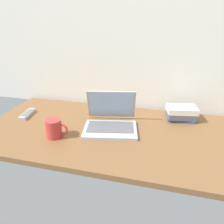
% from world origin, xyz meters
% --- Properties ---
extents(desk, '(1.60, 0.76, 0.03)m').
position_xyz_m(desk, '(0.00, 0.00, 0.01)').
color(desk, brown).
rests_on(desk, ground).
extents(laptop, '(0.36, 0.34, 0.21)m').
position_xyz_m(laptop, '(-0.03, 0.04, 0.08)').
color(laptop, '#B2B5BA').
rests_on(laptop, desk).
extents(coffee_mug, '(0.13, 0.09, 0.10)m').
position_xyz_m(coffee_mug, '(-0.30, -0.15, 0.08)').
color(coffee_mug, red).
rests_on(coffee_mug, desk).
extents(remote_control_near, '(0.07, 0.17, 0.02)m').
position_xyz_m(remote_control_near, '(-0.62, 0.06, 0.04)').
color(remote_control_near, '#B7B7B7').
rests_on(remote_control_near, desk).
extents(book_stack, '(0.20, 0.16, 0.09)m').
position_xyz_m(book_stack, '(0.39, 0.25, 0.08)').
color(book_stack, '#334C99').
rests_on(book_stack, desk).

